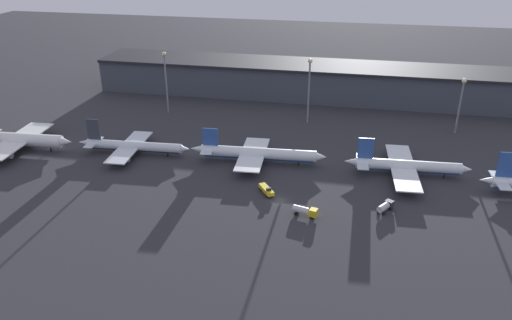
# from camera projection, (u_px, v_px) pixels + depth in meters

# --- Properties ---
(ground) EXTENTS (600.00, 600.00, 0.00)m
(ground) POSITION_uv_depth(u_px,v_px,m) (280.00, 201.00, 143.72)
(ground) COLOR #2D2D33
(terminal_building) EXTENTS (200.36, 26.08, 15.31)m
(terminal_building) POSITION_uv_depth(u_px,v_px,m) (315.00, 81.00, 228.03)
(terminal_building) COLOR #3D424C
(terminal_building) RESTS_ON ground
(airplane_0) EXTENTS (38.61, 33.65, 13.57)m
(airplane_0) POSITION_uv_depth(u_px,v_px,m) (20.00, 140.00, 175.14)
(airplane_0) COLOR white
(airplane_0) RESTS_ON ground
(airplane_1) EXTENTS (40.18, 28.18, 12.11)m
(airplane_1) POSITION_uv_depth(u_px,v_px,m) (133.00, 146.00, 172.14)
(airplane_1) COLOR silver
(airplane_1) RESTS_ON ground
(airplane_2) EXTENTS (46.01, 27.53, 11.46)m
(airplane_2) POSITION_uv_depth(u_px,v_px,m) (257.00, 154.00, 165.53)
(airplane_2) COLOR white
(airplane_2) RESTS_ON ground
(airplane_3) EXTENTS (39.56, 34.31, 11.92)m
(airplane_3) POSITION_uv_depth(u_px,v_px,m) (406.00, 166.00, 157.42)
(airplane_3) COLOR white
(airplane_3) RESTS_ON ground
(service_vehicle_0) EXTENTS (4.94, 6.03, 2.62)m
(service_vehicle_0) POSITION_uv_depth(u_px,v_px,m) (385.00, 206.00, 137.91)
(service_vehicle_0) COLOR #282D38
(service_vehicle_0) RESTS_ON ground
(service_vehicle_2) EXTENTS (5.63, 6.88, 2.67)m
(service_vehicle_2) POSITION_uv_depth(u_px,v_px,m) (266.00, 190.00, 147.24)
(service_vehicle_2) COLOR gold
(service_vehicle_2) RESTS_ON ground
(service_vehicle_3) EXTENTS (7.20, 3.70, 2.75)m
(service_vehicle_3) POSITION_uv_depth(u_px,v_px,m) (305.00, 211.00, 135.69)
(service_vehicle_3) COLOR gold
(service_vehicle_3) RESTS_ON ground
(lamp_post_0) EXTENTS (1.80, 1.80, 25.95)m
(lamp_post_0) POSITION_uv_depth(u_px,v_px,m) (166.00, 75.00, 204.62)
(lamp_post_0) COLOR slate
(lamp_post_0) RESTS_ON ground
(lamp_post_1) EXTENTS (1.80, 1.80, 26.10)m
(lamp_post_1) POSITION_uv_depth(u_px,v_px,m) (309.00, 83.00, 193.83)
(lamp_post_1) COLOR slate
(lamp_post_1) RESTS_ON ground
(lamp_post_2) EXTENTS (1.80, 1.80, 21.58)m
(lamp_post_2) POSITION_uv_depth(u_px,v_px,m) (461.00, 98.00, 184.60)
(lamp_post_2) COLOR slate
(lamp_post_2) RESTS_ON ground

